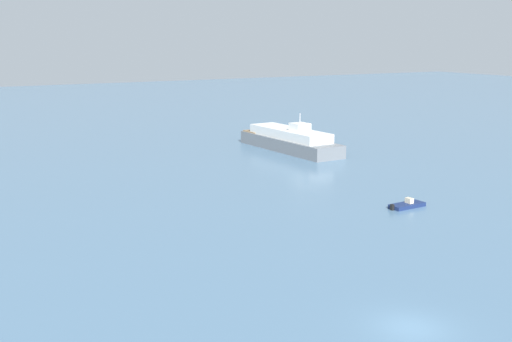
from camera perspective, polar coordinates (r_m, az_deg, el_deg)
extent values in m
plane|color=slate|center=(38.39, 13.58, -13.35)|extent=(400.00, 400.00, 0.00)
cube|color=navy|center=(63.77, 13.20, -2.97)|extent=(3.74, 1.68, 0.38)
cube|color=beige|center=(63.86, 13.39, -2.55)|extent=(0.55, 0.75, 0.50)
cube|color=black|center=(62.38, 11.94, -3.15)|extent=(0.30, 0.34, 0.56)
cube|color=slate|center=(93.18, 3.00, 2.40)|extent=(5.93, 19.46, 1.80)
cube|color=white|center=(92.94, 3.01, 3.34)|extent=(4.96, 15.20, 1.30)
cube|color=white|center=(90.84, 3.89, 3.90)|extent=(2.32, 2.52, 1.10)
cube|color=#937551|center=(99.32, 0.43, 3.57)|extent=(4.57, 3.70, 0.16)
cylinder|color=silver|center=(90.68, 3.91, 4.68)|extent=(0.10, 0.10, 1.40)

